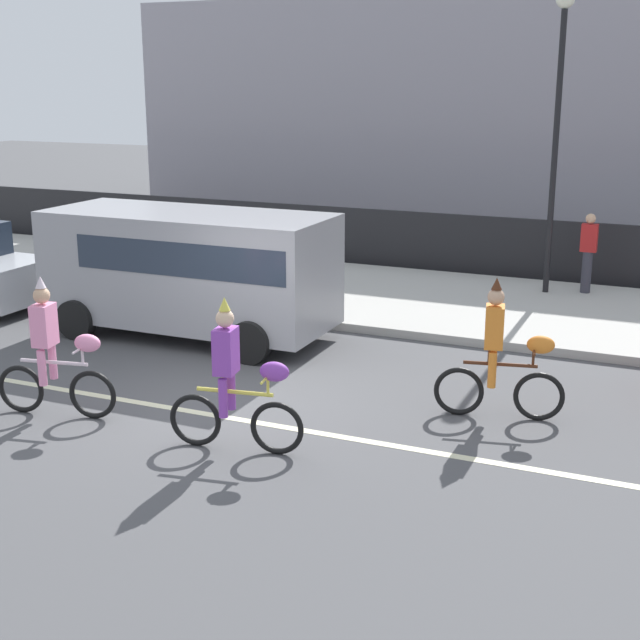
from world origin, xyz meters
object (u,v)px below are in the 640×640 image
(parade_cyclist_orange, at_px, (502,358))
(pedestrian_onlooker, at_px, (588,251))
(parked_van_grey, at_px, (193,265))
(street_lamp_post, at_px, (559,99))
(parade_cyclist_pink, at_px, (54,356))
(parade_cyclist_purple, at_px, (236,385))

(parade_cyclist_orange, distance_m, pedestrian_onlooker, 7.21)
(parked_van_grey, distance_m, street_lamp_post, 7.82)
(street_lamp_post, bearing_deg, parade_cyclist_orange, -85.04)
(parade_cyclist_orange, height_order, pedestrian_onlooker, parade_cyclist_orange)
(pedestrian_onlooker, bearing_deg, parade_cyclist_pink, -120.52)
(parade_cyclist_purple, xyz_separation_m, pedestrian_onlooker, (2.84, 9.55, 0.17))
(parade_cyclist_pink, distance_m, parked_van_grey, 4.07)
(parade_cyclist_pink, xyz_separation_m, parked_van_grey, (-0.32, 4.03, 0.44))
(parade_cyclist_purple, distance_m, parked_van_grey, 5.13)
(parked_van_grey, height_order, pedestrian_onlooker, parked_van_grey)
(parade_cyclist_pink, relative_size, parade_cyclist_orange, 1.00)
(parade_cyclist_pink, height_order, parade_cyclist_orange, same)
(parade_cyclist_purple, distance_m, pedestrian_onlooker, 9.96)
(parade_cyclist_pink, xyz_separation_m, parade_cyclist_orange, (5.45, 2.30, 0.00))
(parked_van_grey, bearing_deg, parade_cyclist_orange, -16.68)
(parade_cyclist_orange, relative_size, pedestrian_onlooker, 1.19)
(street_lamp_post, bearing_deg, parade_cyclist_purple, -102.69)
(parade_cyclist_pink, xyz_separation_m, parade_cyclist_purple, (2.76, -0.04, 0.00))
(parade_cyclist_purple, relative_size, pedestrian_onlooker, 1.19)
(pedestrian_onlooker, bearing_deg, parked_van_grey, -137.28)
(parked_van_grey, height_order, street_lamp_post, street_lamp_post)
(parade_cyclist_purple, relative_size, parade_cyclist_orange, 1.00)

